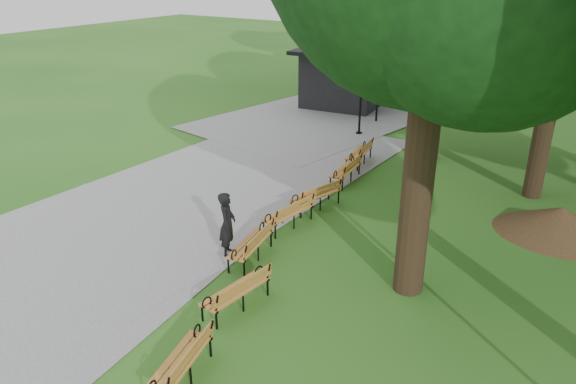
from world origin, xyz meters
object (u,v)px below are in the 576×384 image
Objects in this scene: bench_2 at (250,244)px; bench_6 at (359,153)px; dirt_mound at (560,221)px; person at (227,224)px; bench_5 at (345,170)px; bench_4 at (315,195)px; bench_0 at (179,363)px; kiosk at (344,78)px; bench_3 at (288,213)px; bench_1 at (236,291)px; lamp_post at (361,86)px.

bench_6 is (-0.83, 8.08, 0.00)m from bench_2.
person is at bearing -140.02° from dirt_mound.
bench_6 is (-0.40, 1.90, 0.00)m from bench_5.
bench_4 is at bearing 0.14° from bench_6.
bench_6 is (-7.36, 2.19, 0.02)m from dirt_mound.
bench_5 is (0.21, 6.30, -0.45)m from person.
person is 3.84m from bench_4.
bench_6 is (-2.43, 12.43, 0.00)m from bench_0.
kiosk is 2.59× the size of bench_2.
bench_3 is 1.00× the size of bench_4.
bench_1 is 5.73m from bench_4.
bench_2 is at bearing -109.51° from person.
lamp_post is 1.58× the size of bench_5.
dirt_mound is at bearing -45.60° from kiosk.
bench_6 is (-0.20, 8.20, -0.45)m from person.
person is at bearing -7.89° from bench_5.
bench_4 reaches higher than dirt_mound.
bench_5 is at bearing -169.61° from bench_3.
kiosk is (-4.88, 15.84, 0.65)m from person.
kiosk is 1.63× the size of lamp_post.
bench_2 is at bearing 12.90° from bench_3.
bench_1 is 2.18m from bench_2.
lamp_post is 14.08m from bench_1.
bench_3 is 1.00× the size of bench_6.
bench_6 is at bearing -28.84° from person.
bench_1 is at bearing 4.17° from bench_5.
bench_3 is 5.98m from bench_6.
bench_3 is (-0.21, 2.13, 0.00)m from bench_2.
bench_2 is (0.64, 0.12, -0.45)m from person.
bench_0 is at bearing 22.84° from bench_3.
bench_1 is 1.00× the size of bench_2.
person is 0.60× the size of dirt_mound.
bench_3 is (-1.23, 4.06, 0.00)m from bench_1.
bench_5 is at bearing 173.30° from bench_2.
lamp_post is at bearing -179.64° from bench_0.
bench_1 is at bearing -167.61° from person.
bench_0 is 4.64m from bench_2.
bench_1 is at bearing 27.88° from bench_4.
kiosk is at bearing -157.92° from bench_5.
bench_6 is at bearing -166.74° from bench_3.
bench_2 is 1.00× the size of bench_6.
kiosk is 14.63m from bench_3.
person reaches higher than bench_4.
bench_2 is at bearing -2.34° from bench_6.
bench_1 and bench_3 have the same top height.
bench_0 is 10.72m from bench_5.
person is at bearing -80.81° from lamp_post.
lamp_post reaches higher than person.
dirt_mound is 1.57× the size of bench_0.
bench_0 and bench_2 have the same top height.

